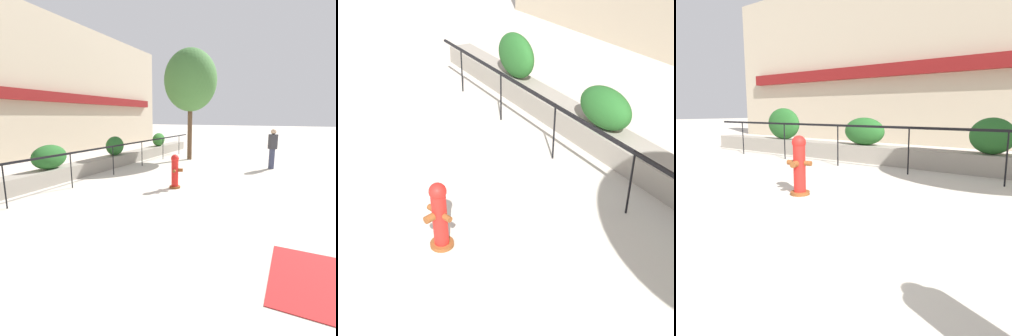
{
  "view_description": "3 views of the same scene",
  "coord_description": "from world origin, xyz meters",
  "views": [
    {
      "loc": [
        -8.12,
        -1.41,
        2.25
      ],
      "look_at": [
        -0.7,
        2.19,
        0.63
      ],
      "focal_mm": 28.0,
      "sensor_mm": 36.0,
      "label": 1
    },
    {
      "loc": [
        4.53,
        0.11,
        4.48
      ],
      "look_at": [
        -1.11,
        3.26,
        0.75
      ],
      "focal_mm": 50.0,
      "sensor_mm": 36.0,
      "label": 2
    },
    {
      "loc": [
        3.45,
        -2.2,
        1.5
      ],
      "look_at": [
        0.07,
        2.26,
        0.53
      ],
      "focal_mm": 35.0,
      "sensor_mm": 36.0,
      "label": 3
    }
  ],
  "objects": [
    {
      "name": "ground_plane",
      "position": [
        0.0,
        0.0,
        0.0
      ],
      "size": [
        120.0,
        120.0,
        0.0
      ],
      "primitive_type": "plane",
      "color": "beige"
    },
    {
      "name": "fence_railing_segment",
      "position": [
        -0.0,
        4.9,
        1.02
      ],
      "size": [
        15.0,
        0.05,
        1.15
      ],
      "color": "black",
      "rests_on": "ground"
    },
    {
      "name": "hedge_bush_1",
      "position": [
        -2.0,
        6.0,
        0.91
      ],
      "size": [
        1.36,
        0.66,
        0.82
      ],
      "primitive_type": "ellipsoid",
      "color": "#235B23",
      "rests_on": "planter_wall_low"
    },
    {
      "name": "fire_hydrant",
      "position": [
        -0.7,
        1.94,
        0.55
      ],
      "size": [
        0.48,
        0.48,
        1.08
      ],
      "color": "brown",
      "rests_on": "ground"
    },
    {
      "name": "pedestrian",
      "position": [
        4.02,
        -0.56,
        0.99
      ],
      "size": [
        0.46,
        0.46,
        1.73
      ],
      "color": "#383D56",
      "rests_on": "ground"
    },
    {
      "name": "planter_wall_low",
      "position": [
        0.0,
        6.0,
        0.25
      ],
      "size": [
        18.0,
        0.7,
        0.5
      ],
      "primitive_type": "cube",
      "color": "gray",
      "rests_on": "ground"
    },
    {
      "name": "hedge_bush_3",
      "position": [
        5.88,
        6.0,
        0.89
      ],
      "size": [
        1.13,
        0.58,
        0.78
      ],
      "primitive_type": "ellipsoid",
      "color": "#2D6B28",
      "rests_on": "planter_wall_low"
    },
    {
      "name": "street_tree",
      "position": [
        4.85,
        3.6,
        4.03
      ],
      "size": [
        2.93,
        2.64,
        5.59
      ],
      "color": "brown",
      "rests_on": "ground"
    },
    {
      "name": "hedge_bush_2",
      "position": [
        1.59,
        6.0,
        0.93
      ],
      "size": [
        1.05,
        0.65,
        0.86
      ],
      "primitive_type": "ellipsoid",
      "color": "#235B23",
      "rests_on": "planter_wall_low"
    },
    {
      "name": "tactile_warning_pad",
      "position": [
        -4.28,
        -2.07,
        0.01
      ],
      "size": [
        1.66,
        1.66,
        0.01
      ],
      "primitive_type": "cube",
      "color": "#B22323",
      "rests_on": "ground"
    }
  ]
}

